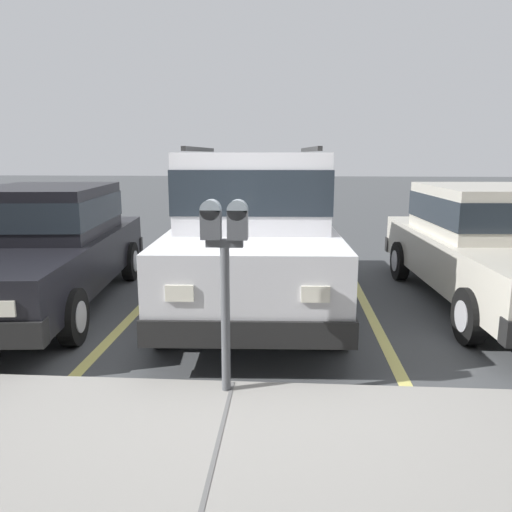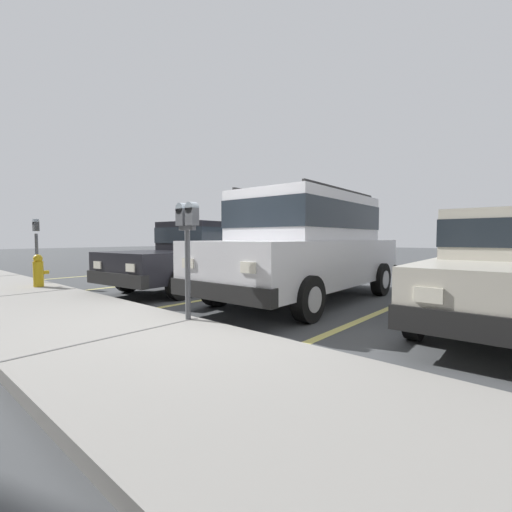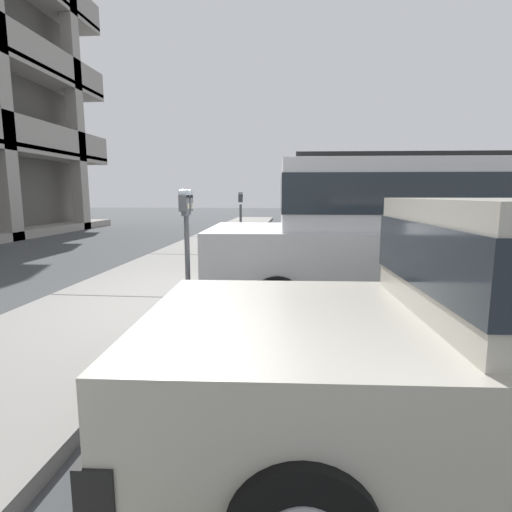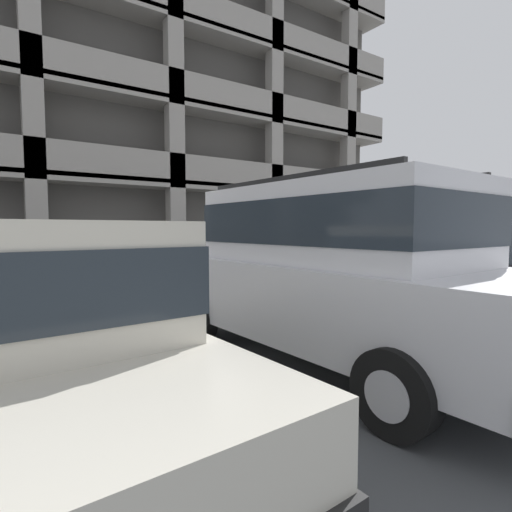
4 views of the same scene
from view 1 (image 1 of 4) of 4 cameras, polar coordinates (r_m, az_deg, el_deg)
name	(u,v)px [view 1 (image 1 of 4)]	position (r m, az deg, el deg)	size (l,w,h in m)	color
ground_plane	(236,389)	(4.50, -2.29, -14.94)	(80.00, 80.00, 0.10)	#444749
sidewalk	(214,471)	(3.33, -4.88, -23.24)	(40.00, 2.20, 0.12)	gray
parking_stall_lines	(123,325)	(6.05, -14.91, -7.65)	(11.83, 4.80, 0.01)	#DBD16B
silver_suv	(255,222)	(6.46, -0.12, 3.88)	(2.16, 4.85, 2.03)	silver
red_sedan	(491,242)	(7.20, 25.31, 1.41)	(1.99, 4.56, 1.54)	beige
dark_hatchback	(43,243)	(7.05, -23.19, 1.39)	(2.16, 4.63, 1.54)	black
parking_meter_near	(225,251)	(3.75, -3.60, 0.56)	(0.35, 0.12, 1.51)	#595B60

